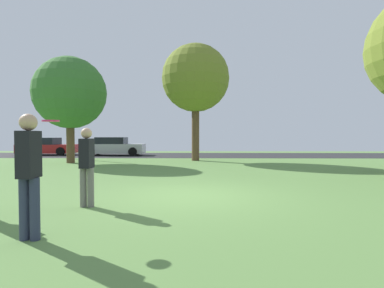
% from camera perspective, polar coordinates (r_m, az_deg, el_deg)
% --- Properties ---
extents(ground_plane, '(44.00, 44.00, 0.00)m').
position_cam_1_polar(ground_plane, '(7.86, -0.47, -9.50)').
color(ground_plane, '#5B8442').
extents(road_strip, '(44.00, 6.40, 0.01)m').
position_cam_1_polar(road_strip, '(23.76, 0.52, -2.07)').
color(road_strip, '#28282B').
rests_on(road_strip, ground_plane).
extents(oak_tree_left, '(4.05, 4.05, 6.98)m').
position_cam_1_polar(oak_tree_left, '(18.94, 0.65, 11.95)').
color(oak_tree_left, brown).
rests_on(oak_tree_left, ground_plane).
extents(birch_tree_lone, '(3.93, 3.93, 5.82)m').
position_cam_1_polar(birch_tree_lone, '(18.46, -21.54, 8.71)').
color(birch_tree_lone, brown).
rests_on(birch_tree_lone, ground_plane).
extents(person_thrower, '(0.30, 0.33, 1.82)m').
position_cam_1_polar(person_thrower, '(5.03, -27.81, -4.16)').
color(person_thrower, '#2D334C').
rests_on(person_thrower, ground_plane).
extents(person_catcher, '(0.30, 0.33, 1.67)m').
position_cam_1_polar(person_catcher, '(6.90, -18.81, -3.40)').
color(person_catcher, slate).
rests_on(person_catcher, ground_plane).
extents(frisbee_disc, '(0.38, 0.38, 0.03)m').
position_cam_1_polar(frisbee_disc, '(5.56, -24.56, 3.90)').
color(frisbee_disc, '#EA2D6B').
extents(parked_car_red, '(4.19, 2.09, 1.34)m').
position_cam_1_polar(parked_car_red, '(26.75, -25.20, -0.50)').
color(parked_car_red, '#B21E1E').
rests_on(parked_car_red, ground_plane).
extents(parked_car_silver, '(4.50, 2.02, 1.38)m').
position_cam_1_polar(parked_car_silver, '(24.43, -14.16, -0.53)').
color(parked_car_silver, '#B7B7BC').
rests_on(parked_car_silver, ground_plane).
extents(street_lamp_post, '(0.14, 0.14, 4.50)m').
position_cam_1_polar(street_lamp_post, '(21.55, -21.43, 3.43)').
color(street_lamp_post, '#2D2D33').
rests_on(street_lamp_post, ground_plane).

